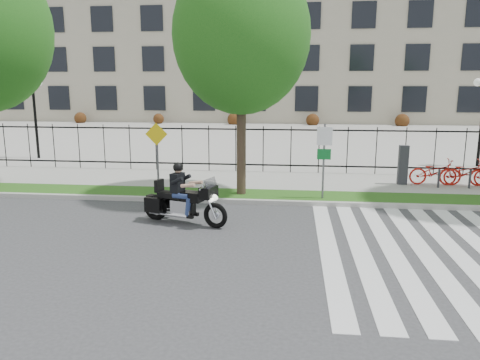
# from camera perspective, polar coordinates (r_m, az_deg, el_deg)

# --- Properties ---
(ground) EXTENTS (120.00, 120.00, 0.00)m
(ground) POSITION_cam_1_polar(r_m,az_deg,el_deg) (11.73, -0.13, -7.98)
(ground) COLOR #353537
(ground) RESTS_ON ground
(curb) EXTENTS (60.00, 0.20, 0.15)m
(curb) POSITION_cam_1_polar(r_m,az_deg,el_deg) (15.62, 1.60, -2.68)
(curb) COLOR #AAA8A0
(curb) RESTS_ON ground
(grass_verge) EXTENTS (60.00, 1.50, 0.15)m
(grass_verge) POSITION_cam_1_polar(r_m,az_deg,el_deg) (16.44, 1.85, -1.95)
(grass_verge) COLOR #235715
(grass_verge) RESTS_ON ground
(sidewalk) EXTENTS (60.00, 3.50, 0.15)m
(sidewalk) POSITION_cam_1_polar(r_m,az_deg,el_deg) (18.87, 2.47, -0.17)
(sidewalk) COLOR #A8A69E
(sidewalk) RESTS_ON ground
(plaza) EXTENTS (80.00, 34.00, 0.10)m
(plaza) POSITION_cam_1_polar(r_m,az_deg,el_deg) (36.21, 4.44, 5.47)
(plaza) COLOR #A8A69E
(plaza) RESTS_ON ground
(crosswalk_stripes) EXTENTS (5.70, 8.00, 0.01)m
(crosswalk_stripes) POSITION_cam_1_polar(r_m,az_deg,el_deg) (12.19, 23.27, -8.17)
(crosswalk_stripes) COLOR silver
(crosswalk_stripes) RESTS_ON ground
(iron_fence) EXTENTS (30.00, 0.06, 2.00)m
(iron_fence) POSITION_cam_1_polar(r_m,az_deg,el_deg) (20.41, 2.84, 3.79)
(iron_fence) COLOR black
(iron_fence) RESTS_ON sidewalk
(office_building) EXTENTS (60.00, 21.90, 20.15)m
(office_building) POSITION_cam_1_polar(r_m,az_deg,el_deg) (56.23, 5.39, 17.78)
(office_building) COLOR #ABA08A
(office_building) RESTS_ON ground
(lamp_post_left) EXTENTS (1.06, 0.70, 4.25)m
(lamp_post_left) POSITION_cam_1_polar(r_m,az_deg,el_deg) (26.54, -23.86, 9.11)
(lamp_post_left) COLOR black
(lamp_post_left) RESTS_ON ground
(street_tree_1) EXTENTS (4.55, 4.55, 7.99)m
(street_tree_1) POSITION_cam_1_polar(r_m,az_deg,el_deg) (16.10, 0.17, 17.25)
(street_tree_1) COLOR #39261F
(street_tree_1) RESTS_ON grass_verge
(sign_pole_regulatory) EXTENTS (0.50, 0.09, 2.50)m
(sign_pole_regulatory) POSITION_cam_1_polar(r_m,az_deg,el_deg) (15.74, 10.21, 3.44)
(sign_pole_regulatory) COLOR #59595B
(sign_pole_regulatory) RESTS_ON grass_verge
(sign_pole_warning) EXTENTS (0.78, 0.09, 2.49)m
(sign_pole_warning) POSITION_cam_1_polar(r_m,az_deg,el_deg) (16.38, -10.08, 3.77)
(sign_pole_warning) COLOR #59595B
(sign_pole_warning) RESTS_ON grass_verge
(motorcycle_rider) EXTENTS (2.66, 1.32, 2.13)m
(motorcycle_rider) POSITION_cam_1_polar(r_m,az_deg,el_deg) (13.42, -6.91, -2.37)
(motorcycle_rider) COLOR black
(motorcycle_rider) RESTS_ON ground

